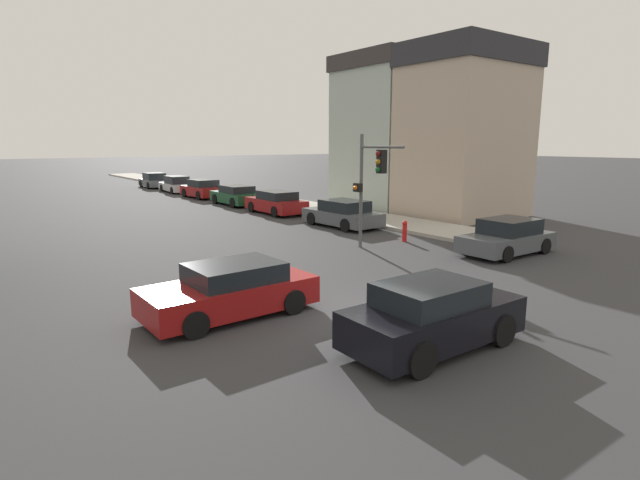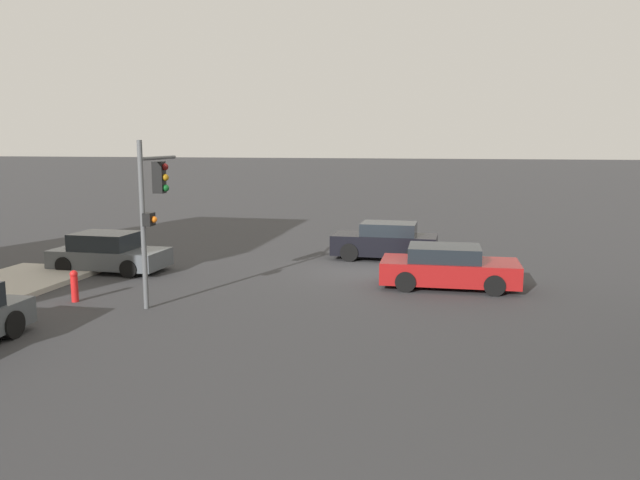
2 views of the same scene
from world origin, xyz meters
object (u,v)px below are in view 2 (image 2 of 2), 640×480
fire_hydrant (74,285)px  crossing_car_2 (109,253)px  crossing_car_1 (385,241)px  crossing_car_0 (448,267)px  traffic_signal (153,198)px

fire_hydrant → crossing_car_2: bearing=-71.7°
crossing_car_2 → crossing_car_1: bearing=25.9°
crossing_car_0 → crossing_car_1: size_ratio=1.06×
crossing_car_0 → crossing_car_2: (11.80, 0.00, 0.01)m
crossing_car_0 → crossing_car_2: size_ratio=1.07×
crossing_car_1 → crossing_car_2: crossing_car_1 is taller
traffic_signal → fire_hydrant: (2.38, 0.33, -2.51)m
traffic_signal → crossing_car_1: bearing=53.7°
crossing_car_0 → crossing_car_2: bearing=178.8°
fire_hydrant → traffic_signal: bearing=-172.0°
crossing_car_1 → fire_hydrant: bearing=47.4°
crossing_car_2 → fire_hydrant: size_ratio=4.36×
crossing_car_0 → crossing_car_1: (2.47, -4.37, 0.06)m
crossing_car_0 → fire_hydrant: 11.22m
traffic_signal → crossing_car_0: 9.21m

